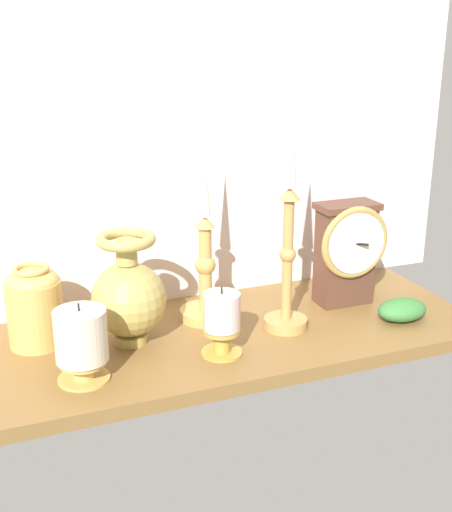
{
  "coord_description": "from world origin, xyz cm",
  "views": [
    {
      "loc": [
        -34.83,
        -100.17,
        50.88
      ],
      "look_at": [
        4.44,
        0.0,
        14.0
      ],
      "focal_mm": 46.66,
      "sensor_mm": 36.0,
      "label": 1
    }
  ],
  "objects_px": {
    "mantel_clock": "(347,251)",
    "candlestick_tall_left": "(205,272)",
    "pillar_candle_front": "(81,342)",
    "brass_vase_bulbous": "(129,295)",
    "candlestick_tall_center": "(288,252)",
    "pillar_candle_near_clock": "(222,321)",
    "brass_vase_jar": "(34,304)"
  },
  "relations": [
    {
      "from": "pillar_candle_front",
      "to": "mantel_clock",
      "type": "bearing_deg",
      "value": 12.36
    },
    {
      "from": "candlestick_tall_center",
      "to": "brass_vase_bulbous",
      "type": "distance_m",
      "value": 0.28
    },
    {
      "from": "mantel_clock",
      "to": "brass_vase_bulbous",
      "type": "xyz_separation_m",
      "value": [
        -0.43,
        -0.02,
        -0.02
      ]
    },
    {
      "from": "brass_vase_jar",
      "to": "candlestick_tall_left",
      "type": "bearing_deg",
      "value": -0.79
    },
    {
      "from": "candlestick_tall_left",
      "to": "pillar_candle_near_clock",
      "type": "distance_m",
      "value": 0.15
    },
    {
      "from": "mantel_clock",
      "to": "pillar_candle_front",
      "type": "relative_size",
      "value": 1.6
    },
    {
      "from": "mantel_clock",
      "to": "brass_vase_bulbous",
      "type": "distance_m",
      "value": 0.43
    },
    {
      "from": "candlestick_tall_center",
      "to": "pillar_candle_near_clock",
      "type": "height_order",
      "value": "candlestick_tall_center"
    },
    {
      "from": "mantel_clock",
      "to": "brass_vase_jar",
      "type": "distance_m",
      "value": 0.58
    },
    {
      "from": "brass_vase_bulbous",
      "to": "pillar_candle_front",
      "type": "height_order",
      "value": "brass_vase_bulbous"
    },
    {
      "from": "candlestick_tall_left",
      "to": "pillar_candle_near_clock",
      "type": "height_order",
      "value": "candlestick_tall_left"
    },
    {
      "from": "mantel_clock",
      "to": "pillar_candle_front",
      "type": "height_order",
      "value": "mantel_clock"
    },
    {
      "from": "mantel_clock",
      "to": "candlestick_tall_center",
      "type": "bearing_deg",
      "value": -159.01
    },
    {
      "from": "candlestick_tall_left",
      "to": "pillar_candle_front",
      "type": "distance_m",
      "value": 0.29
    },
    {
      "from": "pillar_candle_front",
      "to": "candlestick_tall_center",
      "type": "bearing_deg",
      "value": 8.51
    },
    {
      "from": "brass_vase_jar",
      "to": "pillar_candle_near_clock",
      "type": "distance_m",
      "value": 0.32
    },
    {
      "from": "mantel_clock",
      "to": "brass_vase_bulbous",
      "type": "height_order",
      "value": "mantel_clock"
    },
    {
      "from": "pillar_candle_front",
      "to": "brass_vase_bulbous",
      "type": "bearing_deg",
      "value": 45.49
    },
    {
      "from": "candlestick_tall_left",
      "to": "pillar_candle_front",
      "type": "xyz_separation_m",
      "value": [
        -0.25,
        -0.15,
        -0.03
      ]
    },
    {
      "from": "candlestick_tall_left",
      "to": "pillar_candle_front",
      "type": "bearing_deg",
      "value": -149.7
    },
    {
      "from": "brass_vase_jar",
      "to": "pillar_candle_near_clock",
      "type": "bearing_deg",
      "value": -27.96
    },
    {
      "from": "candlestick_tall_center",
      "to": "brass_vase_jar",
      "type": "xyz_separation_m",
      "value": [
        -0.42,
        0.1,
        -0.07
      ]
    },
    {
      "from": "mantel_clock",
      "to": "brass_vase_jar",
      "type": "xyz_separation_m",
      "value": [
        -0.58,
        0.04,
        -0.03
      ]
    },
    {
      "from": "candlestick_tall_center",
      "to": "pillar_candle_front",
      "type": "height_order",
      "value": "candlestick_tall_center"
    },
    {
      "from": "pillar_candle_front",
      "to": "brass_vase_jar",
      "type": "bearing_deg",
      "value": 108.9
    },
    {
      "from": "mantel_clock",
      "to": "candlestick_tall_left",
      "type": "xyz_separation_m",
      "value": [
        -0.28,
        0.03,
        -0.02
      ]
    },
    {
      "from": "candlestick_tall_center",
      "to": "candlestick_tall_left",
      "type": "bearing_deg",
      "value": 142.52
    },
    {
      "from": "candlestick_tall_left",
      "to": "pillar_candle_front",
      "type": "relative_size",
      "value": 2.72
    },
    {
      "from": "brass_vase_bulbous",
      "to": "brass_vase_jar",
      "type": "distance_m",
      "value": 0.16
    },
    {
      "from": "mantel_clock",
      "to": "candlestick_tall_center",
      "type": "height_order",
      "value": "candlestick_tall_center"
    },
    {
      "from": "brass_vase_bulbous",
      "to": "pillar_candle_near_clock",
      "type": "relative_size",
      "value": 1.63
    },
    {
      "from": "candlestick_tall_left",
      "to": "pillar_candle_front",
      "type": "height_order",
      "value": "candlestick_tall_left"
    }
  ]
}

